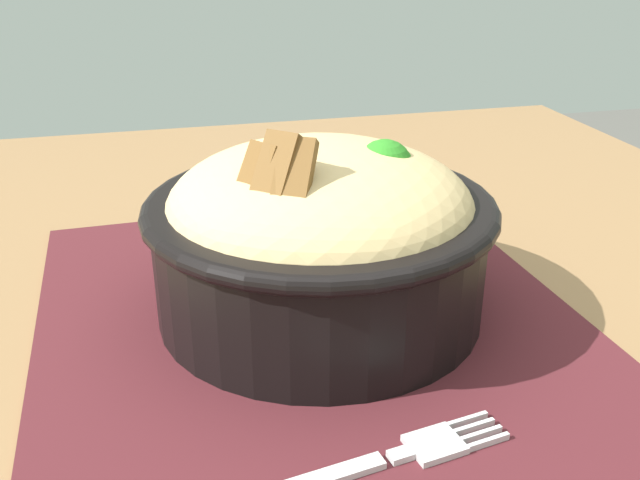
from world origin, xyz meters
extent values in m
cube|color=olive|center=(0.00, 0.00, 0.70)|extent=(1.12, 0.96, 0.03)
cylinder|color=brown|center=(-0.50, 0.42, 0.34)|extent=(0.04, 0.04, 0.68)
cube|color=#47191E|center=(-0.03, 0.03, 0.71)|extent=(0.47, 0.36, 0.00)
cylinder|color=black|center=(-0.07, 0.04, 0.75)|extent=(0.21, 0.21, 0.08)
torus|color=black|center=(-0.07, 0.04, 0.79)|extent=(0.22, 0.22, 0.01)
ellipsoid|color=tan|center=(-0.07, 0.04, 0.79)|extent=(0.25, 0.25, 0.08)
sphere|color=#28791E|center=(-0.05, 0.01, 0.81)|extent=(0.03, 0.03, 0.03)
sphere|color=#28791E|center=(-0.07, 0.08, 0.81)|extent=(0.04, 0.04, 0.04)
sphere|color=#28791E|center=(-0.06, 0.05, 0.81)|extent=(0.03, 0.03, 0.03)
cylinder|color=orange|center=(-0.10, 0.05, 0.81)|extent=(0.03, 0.01, 0.01)
cube|color=brown|center=(-0.04, -0.01, 0.82)|extent=(0.03, 0.04, 0.04)
cube|color=brown|center=(-0.03, 0.00, 0.82)|extent=(0.04, 0.04, 0.05)
cube|color=brown|center=(-0.02, 0.01, 0.82)|extent=(0.04, 0.04, 0.05)
cube|color=silver|center=(0.08, 0.00, 0.72)|extent=(0.02, 0.06, 0.00)
cube|color=silver|center=(0.08, 0.04, 0.72)|extent=(0.01, 0.01, 0.00)
cube|color=silver|center=(0.07, 0.06, 0.72)|extent=(0.03, 0.03, 0.00)
cube|color=silver|center=(0.08, 0.08, 0.72)|extent=(0.01, 0.02, 0.00)
cube|color=silver|center=(0.07, 0.08, 0.72)|extent=(0.01, 0.02, 0.00)
cube|color=silver|center=(0.07, 0.08, 0.72)|extent=(0.01, 0.02, 0.00)
cube|color=silver|center=(0.06, 0.08, 0.72)|extent=(0.01, 0.02, 0.00)
camera|label=1|loc=(0.33, -0.06, 0.95)|focal=39.83mm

